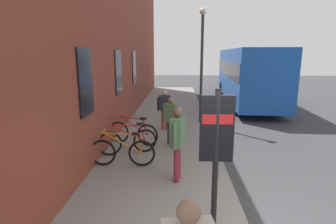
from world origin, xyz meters
The scene contains 12 objects.
ground centered at (6.00, -1.00, 0.00)m, with size 60.00×60.00×0.00m, color #38383A.
sidewalk_pavement centered at (8.00, 1.75, 0.06)m, with size 24.00×3.50×0.12m, color gray.
station_facade centered at (8.99, 3.80, 3.87)m, with size 22.00×0.65×7.74m.
bicycle_mid_rack centered at (2.38, 2.74, 0.51)m, with size 0.48×1.77×0.97m.
bicycle_end_of_row centered at (3.28, 2.76, 0.51)m, with size 0.69×1.70×0.97m.
bicycle_beside_lamp centered at (4.18, 2.75, 0.51)m, with size 0.66×1.71×0.97m.
transit_info_sign centered at (-0.09, 0.63, 1.72)m, with size 0.10×0.55×2.40m.
city_bus centered at (12.83, -3.00, 1.92)m, with size 10.63×3.13×3.35m.
pedestrian_by_facade centered at (6.00, 1.81, 1.08)m, with size 0.28×0.60×1.58m.
pedestrian_crossing_street centered at (4.17, 1.50, 1.09)m, with size 0.39×0.56×1.59m.
pedestrian_near_bus centered at (1.59, 1.28, 1.21)m, with size 0.66×0.36×1.78m.
street_lamp centered at (7.28, 0.30, 2.98)m, with size 0.28×0.28×4.79m.
Camera 1 is at (-4.29, 1.25, 3.04)m, focal length 28.63 mm.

